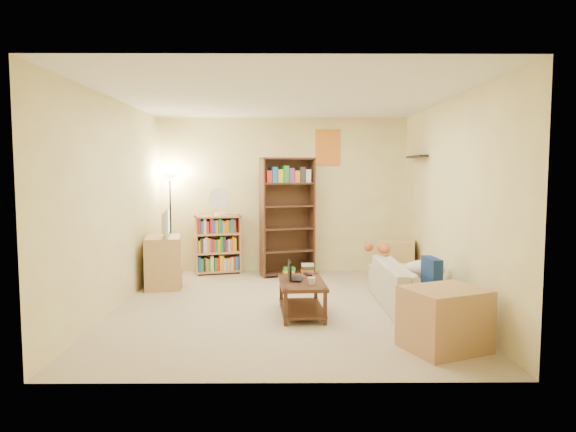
{
  "coord_description": "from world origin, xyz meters",
  "views": [
    {
      "loc": [
        0.02,
        -6.1,
        1.64
      ],
      "look_at": [
        0.06,
        0.64,
        1.05
      ],
      "focal_mm": 32.0,
      "sensor_mm": 36.0,
      "label": 1
    }
  ],
  "objects_px": {
    "sofa": "(413,286)",
    "television": "(162,223)",
    "mug": "(312,281)",
    "side_table": "(397,260)",
    "short_bookshelf": "(217,245)",
    "tall_bookshelf": "(287,214)",
    "laptop": "(301,279)",
    "end_cabinet": "(445,319)",
    "coffee_table": "(302,293)",
    "tabby_cat": "(381,248)",
    "desk_fan": "(220,201)",
    "floor_lamp": "(170,194)",
    "tv_stand": "(163,262)"
  },
  "relations": [
    {
      "from": "sofa",
      "to": "television",
      "type": "relative_size",
      "value": 2.73
    },
    {
      "from": "mug",
      "to": "side_table",
      "type": "xyz_separation_m",
      "value": [
        1.41,
        2.12,
        -0.14
      ]
    },
    {
      "from": "mug",
      "to": "short_bookshelf",
      "type": "distance_m",
      "value": 2.96
    },
    {
      "from": "sofa",
      "to": "tall_bookshelf",
      "type": "bearing_deg",
      "value": 36.0
    },
    {
      "from": "mug",
      "to": "tall_bookshelf",
      "type": "xyz_separation_m",
      "value": [
        -0.25,
        2.44,
        0.54
      ]
    },
    {
      "from": "laptop",
      "to": "end_cabinet",
      "type": "height_order",
      "value": "end_cabinet"
    },
    {
      "from": "television",
      "to": "end_cabinet",
      "type": "bearing_deg",
      "value": -139.43
    },
    {
      "from": "coffee_table",
      "to": "television",
      "type": "bearing_deg",
      "value": 139.13
    },
    {
      "from": "short_bookshelf",
      "to": "end_cabinet",
      "type": "xyz_separation_m",
      "value": [
        2.54,
        -3.56,
        -0.18
      ]
    },
    {
      "from": "tabby_cat",
      "to": "short_bookshelf",
      "type": "height_order",
      "value": "short_bookshelf"
    },
    {
      "from": "mug",
      "to": "end_cabinet",
      "type": "height_order",
      "value": "end_cabinet"
    },
    {
      "from": "tabby_cat",
      "to": "laptop",
      "type": "distance_m",
      "value": 1.44
    },
    {
      "from": "tabby_cat",
      "to": "end_cabinet",
      "type": "xyz_separation_m",
      "value": [
        0.19,
        -2.11,
        -0.34
      ]
    },
    {
      "from": "short_bookshelf",
      "to": "laptop",
      "type": "bearing_deg",
      "value": -78.05
    },
    {
      "from": "desk_fan",
      "to": "floor_lamp",
      "type": "xyz_separation_m",
      "value": [
        -0.8,
        0.05,
        0.11
      ]
    },
    {
      "from": "tall_bookshelf",
      "to": "television",
      "type": "bearing_deg",
      "value": -172.31
    },
    {
      "from": "tall_bookshelf",
      "to": "end_cabinet",
      "type": "distance_m",
      "value": 3.73
    },
    {
      "from": "floor_lamp",
      "to": "end_cabinet",
      "type": "height_order",
      "value": "floor_lamp"
    },
    {
      "from": "mug",
      "to": "side_table",
      "type": "bearing_deg",
      "value": 56.5
    },
    {
      "from": "short_bookshelf",
      "to": "mug",
      "type": "bearing_deg",
      "value": -78.52
    },
    {
      "from": "side_table",
      "to": "end_cabinet",
      "type": "relative_size",
      "value": 0.89
    },
    {
      "from": "coffee_table",
      "to": "floor_lamp",
      "type": "xyz_separation_m",
      "value": [
        -2.01,
        2.42,
        1.03
      ]
    },
    {
      "from": "desk_fan",
      "to": "tall_bookshelf",
      "type": "bearing_deg",
      "value": -7.2
    },
    {
      "from": "sofa",
      "to": "tabby_cat",
      "type": "relative_size",
      "value": 4.4
    },
    {
      "from": "mug",
      "to": "end_cabinet",
      "type": "distance_m",
      "value": 1.51
    },
    {
      "from": "tv_stand",
      "to": "side_table",
      "type": "bearing_deg",
      "value": -2.54
    },
    {
      "from": "floor_lamp",
      "to": "side_table",
      "type": "height_order",
      "value": "floor_lamp"
    },
    {
      "from": "end_cabinet",
      "to": "tv_stand",
      "type": "bearing_deg",
      "value": 140.91
    },
    {
      "from": "tabby_cat",
      "to": "mug",
      "type": "relative_size",
      "value": 3.98
    },
    {
      "from": "television",
      "to": "tabby_cat",
      "type": "bearing_deg",
      "value": -109.49
    },
    {
      "from": "sofa",
      "to": "short_bookshelf",
      "type": "distance_m",
      "value": 3.4
    },
    {
      "from": "sofa",
      "to": "desk_fan",
      "type": "relative_size",
      "value": 4.24
    },
    {
      "from": "tabby_cat",
      "to": "side_table",
      "type": "bearing_deg",
      "value": 66.02
    },
    {
      "from": "short_bookshelf",
      "to": "floor_lamp",
      "type": "height_order",
      "value": "floor_lamp"
    },
    {
      "from": "tabby_cat",
      "to": "television",
      "type": "distance_m",
      "value": 3.05
    },
    {
      "from": "coffee_table",
      "to": "desk_fan",
      "type": "relative_size",
      "value": 2.07
    },
    {
      "from": "coffee_table",
      "to": "end_cabinet",
      "type": "bearing_deg",
      "value": -45.59
    },
    {
      "from": "tall_bookshelf",
      "to": "mug",
      "type": "bearing_deg",
      "value": -100.48
    },
    {
      "from": "sofa",
      "to": "tabby_cat",
      "type": "distance_m",
      "value": 0.84
    },
    {
      "from": "tall_bookshelf",
      "to": "side_table",
      "type": "xyz_separation_m",
      "value": [
        1.66,
        -0.32,
        -0.67
      ]
    },
    {
      "from": "side_table",
      "to": "laptop",
      "type": "bearing_deg",
      "value": -129.04
    },
    {
      "from": "mug",
      "to": "tall_bookshelf",
      "type": "height_order",
      "value": "tall_bookshelf"
    },
    {
      "from": "mug",
      "to": "tv_stand",
      "type": "relative_size",
      "value": 0.15
    },
    {
      "from": "sofa",
      "to": "coffee_table",
      "type": "xyz_separation_m",
      "value": [
        -1.34,
        -0.25,
        -0.02
      ]
    },
    {
      "from": "desk_fan",
      "to": "end_cabinet",
      "type": "bearing_deg",
      "value": -54.63
    },
    {
      "from": "sofa",
      "to": "tabby_cat",
      "type": "bearing_deg",
      "value": 18.61
    },
    {
      "from": "coffee_table",
      "to": "mug",
      "type": "distance_m",
      "value": 0.3
    },
    {
      "from": "laptop",
      "to": "side_table",
      "type": "distance_m",
      "value": 2.41
    },
    {
      "from": "tall_bookshelf",
      "to": "sofa",
      "type": "bearing_deg",
      "value": -69.58
    },
    {
      "from": "tabby_cat",
      "to": "mug",
      "type": "bearing_deg",
      "value": -129.97
    }
  ]
}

